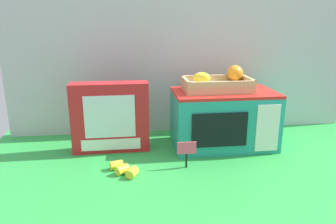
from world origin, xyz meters
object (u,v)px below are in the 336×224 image
Objects in this scene: food_groups_crate at (218,83)px; cookie_set_box at (110,117)px; toy_microwave at (223,119)px; loose_toy_banana at (124,169)px; price_sign at (187,151)px.

food_groups_crate is 0.89× the size of cookie_set_box.
loose_toy_banana is (-0.42, -0.21, -0.10)m from toy_microwave.
loose_toy_banana is at bearing -175.79° from price_sign.
toy_microwave reaches higher than price_sign.
toy_microwave is 0.28m from price_sign.
toy_microwave is at bearing 45.65° from price_sign.
food_groups_crate is at bearing 52.38° from price_sign.
price_sign reaches higher than loose_toy_banana.
food_groups_crate is at bearing 139.87° from toy_microwave.
cookie_set_box is at bearing 143.98° from price_sign.
toy_microwave is 1.36× the size of cookie_set_box.
cookie_set_box is 0.35m from price_sign.
cookie_set_box is 2.68× the size of loose_toy_banana.
cookie_set_box is 0.26m from loose_toy_banana.
food_groups_crate is 0.46m from cookie_set_box.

